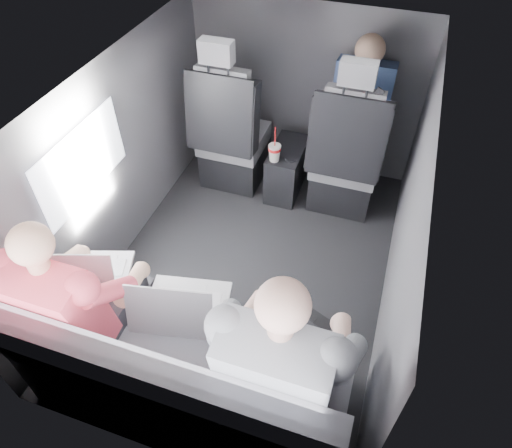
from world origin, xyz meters
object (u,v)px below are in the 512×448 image
(laptop_white, at_px, (97,269))
(passenger_rear_right, at_px, (284,360))
(passenger_rear_left, at_px, (81,301))
(front_seat_right, at_px, (345,163))
(rear_bench, at_px, (180,383))
(laptop_silver, at_px, (182,305))
(laptop_black, at_px, (298,333))
(center_console, at_px, (287,169))
(passenger_front_right, at_px, (360,103))
(front_seat_left, at_px, (231,141))
(soda_cup, at_px, (275,152))

(laptop_white, relative_size, passenger_rear_right, 0.27)
(passenger_rear_left, bearing_deg, front_seat_right, 61.59)
(rear_bench, bearing_deg, laptop_white, 152.57)
(laptop_silver, xyz_separation_m, laptop_black, (0.57, 0.03, -0.00))
(passenger_rear_left, bearing_deg, passenger_rear_right, -0.05)
(passenger_rear_right, bearing_deg, laptop_silver, 166.71)
(center_console, height_order, passenger_front_right, passenger_front_right)
(passenger_rear_right, xyz_separation_m, passenger_front_right, (-0.03, 2.07, 0.10))
(center_console, height_order, passenger_rear_left, passenger_rear_left)
(front_seat_left, relative_size, passenger_rear_right, 0.97)
(center_console, distance_m, laptop_black, 1.81)
(passenger_front_right, bearing_deg, laptop_white, -119.06)
(laptop_black, bearing_deg, rear_bench, -153.25)
(center_console, xyz_separation_m, laptop_black, (0.51, -1.68, 0.43))
(front_seat_right, bearing_deg, passenger_rear_right, -88.68)
(passenger_rear_left, distance_m, passenger_rear_right, 1.02)
(front_seat_left, bearing_deg, soda_cup, -18.64)
(rear_bench, distance_m, passenger_front_right, 2.25)
(rear_bench, height_order, passenger_front_right, passenger_front_right)
(center_console, bearing_deg, soda_cup, -108.42)
(front_seat_left, distance_m, laptop_white, 1.63)
(center_console, distance_m, rear_bench, 1.94)
(laptop_black, bearing_deg, passenger_rear_left, -171.10)
(rear_bench, distance_m, laptop_black, 0.66)
(center_console, height_order, rear_bench, rear_bench)
(front_seat_right, xyz_separation_m, soda_cup, (-0.51, -0.13, 0.07))
(passenger_rear_right, bearing_deg, laptop_white, 169.19)
(front_seat_left, bearing_deg, front_seat_right, 0.00)
(laptop_silver, bearing_deg, passenger_front_right, 75.06)
(front_seat_right, height_order, laptop_white, front_seat_right)
(soda_cup, xyz_separation_m, laptop_white, (-0.52, -1.47, 0.16))
(laptop_black, relative_size, passenger_front_right, 0.53)
(passenger_rear_left, relative_size, passenger_front_right, 1.50)
(rear_bench, xyz_separation_m, passenger_rear_right, (0.49, 0.09, 0.35))
(laptop_black, relative_size, passenger_rear_left, 0.35)
(passenger_rear_right, bearing_deg, center_console, 104.90)
(front_seat_right, bearing_deg, soda_cup, -165.37)
(front_seat_right, bearing_deg, laptop_silver, -106.74)
(front_seat_left, relative_size, laptop_white, 3.57)
(front_seat_right, relative_size, passenger_front_right, 1.54)
(front_seat_right, distance_m, center_console, 0.49)
(laptop_black, xyz_separation_m, passenger_rear_right, (-0.02, -0.16, 0.02))
(center_console, bearing_deg, passenger_rear_left, -105.94)
(passenger_rear_right, bearing_deg, soda_cup, 108.15)
(laptop_silver, bearing_deg, laptop_white, 171.85)
(front_seat_left, relative_size, front_seat_right, 1.00)
(front_seat_left, height_order, rear_bench, front_seat_left)
(passenger_front_right, bearing_deg, passenger_rear_left, -115.60)
(center_console, bearing_deg, passenger_front_right, 25.27)
(soda_cup, xyz_separation_m, passenger_front_right, (0.52, 0.39, 0.28))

